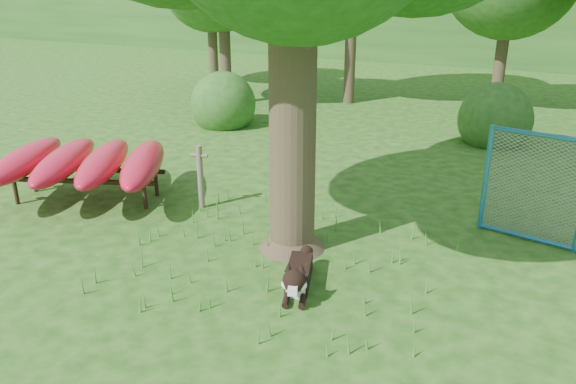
% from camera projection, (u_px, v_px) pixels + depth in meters
% --- Properties ---
extents(ground, '(80.00, 80.00, 0.00)m').
position_uv_depth(ground, '(234.00, 289.00, 7.41)').
color(ground, '#1B480E').
rests_on(ground, ground).
extents(wooden_post, '(0.31, 0.14, 1.15)m').
position_uv_depth(wooden_post, '(200.00, 175.00, 9.86)').
color(wooden_post, '#66594D').
rests_on(wooden_post, ground).
extents(kayak_rack, '(3.95, 3.55, 0.96)m').
position_uv_depth(kayak_rack, '(84.00, 162.00, 10.16)').
color(kayak_rack, black).
rests_on(kayak_rack, ground).
extents(husky_dog, '(0.63, 1.26, 0.57)m').
position_uv_depth(husky_dog, '(298.00, 277.00, 7.31)').
color(husky_dog, black).
rests_on(husky_dog, ground).
extents(wildflower_clump, '(0.09, 0.08, 0.20)m').
position_uv_depth(wildflower_clump, '(305.00, 278.00, 7.36)').
color(wildflower_clump, '#428C2E').
rests_on(wildflower_clump, ground).
extents(shrub_left, '(1.80, 1.80, 1.80)m').
position_uv_depth(shrub_left, '(224.00, 125.00, 15.78)').
color(shrub_left, '#23551B').
rests_on(shrub_left, ground).
extents(shrub_mid, '(1.80, 1.80, 1.80)m').
position_uv_depth(shrub_mid, '(492.00, 143.00, 14.08)').
color(shrub_mid, '#23551B').
rests_on(shrub_mid, ground).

